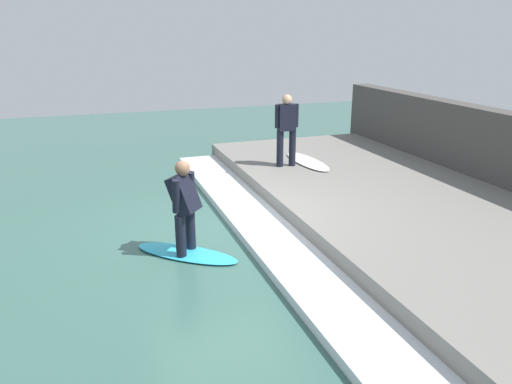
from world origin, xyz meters
TOP-DOWN VIEW (x-y plane):
  - ground_plane at (0.00, 0.00)m, footprint 28.00×28.00m
  - concrete_ledge at (3.35, 0.00)m, footprint 4.40×10.47m
  - back_wall at (5.80, 0.00)m, footprint 0.50×10.99m
  - wave_foam_crest at (0.67, 0.00)m, footprint 0.94×9.95m
  - surfboard_riding at (-0.76, -0.62)m, footprint 1.67×1.56m
  - surfer_riding at (-0.76, -0.62)m, footprint 0.58×0.57m
  - surfer_waiting_near at (2.18, 2.46)m, footprint 0.54×0.26m
  - surfboard_waiting_near at (2.77, 2.58)m, footprint 0.62×1.91m

SIDE VIEW (x-z plane):
  - ground_plane at x=0.00m, z-range 0.00..0.00m
  - surfboard_riding at x=-0.76m, z-range 0.00..0.06m
  - wave_foam_crest at x=0.67m, z-range 0.00..0.14m
  - concrete_ledge at x=3.35m, z-range 0.00..0.40m
  - surfboard_waiting_near at x=2.77m, z-range 0.40..0.46m
  - surfer_riding at x=-0.76m, z-range 0.14..1.60m
  - back_wall at x=5.80m, z-range 0.00..1.82m
  - surfer_waiting_near at x=2.18m, z-range 0.50..2.11m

